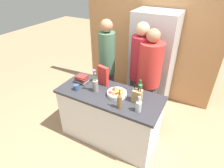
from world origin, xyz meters
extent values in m
plane|color=#A37F5B|center=(0.00, 0.00, 0.00)|extent=(14.00, 14.00, 0.00)
cube|color=silver|center=(0.00, 0.00, 0.43)|extent=(1.53, 0.66, 0.86)
cube|color=#2D2D33|center=(0.00, 0.00, 0.88)|extent=(1.60, 0.68, 0.04)
cube|color=#AD7A4C|center=(0.00, 1.64, 1.30)|extent=(2.80, 0.12, 2.60)
cube|color=#B7B7BC|center=(0.23, 1.28, 0.94)|extent=(0.77, 0.60, 1.89)
cylinder|color=#B7B7BC|center=(0.18, 0.96, 1.04)|extent=(0.02, 0.02, 1.04)
cylinder|color=silver|center=(0.12, 0.02, 0.92)|extent=(0.29, 0.29, 0.05)
torus|color=silver|center=(0.12, 0.02, 0.95)|extent=(0.29, 0.29, 0.02)
sphere|color=#99B233|center=(0.12, 0.02, 0.97)|extent=(0.08, 0.08, 0.08)
sphere|color=red|center=(0.06, 0.06, 0.96)|extent=(0.07, 0.07, 0.07)
sphere|color=red|center=(0.13, -0.01, 0.96)|extent=(0.07, 0.07, 0.07)
sphere|color=#99B233|center=(0.11, 0.02, 0.96)|extent=(0.07, 0.07, 0.07)
sphere|color=red|center=(0.04, -0.04, 0.95)|extent=(0.07, 0.07, 0.07)
cylinder|color=yellow|center=(0.14, 0.00, 0.97)|extent=(0.15, 0.10, 0.03)
cylinder|color=yellow|center=(0.15, 0.02, 0.98)|extent=(0.16, 0.13, 0.03)
cylinder|color=yellow|center=(0.15, 0.00, 0.99)|extent=(0.11, 0.16, 0.03)
cube|color=tan|center=(0.43, 0.03, 0.99)|extent=(0.13, 0.11, 0.18)
cylinder|color=black|center=(0.38, 0.02, 1.12)|extent=(0.01, 0.01, 0.09)
cylinder|color=black|center=(0.41, 0.02, 1.11)|extent=(0.01, 0.01, 0.08)
cylinder|color=black|center=(0.43, 0.03, 1.12)|extent=(0.01, 0.01, 0.09)
cylinder|color=black|center=(0.45, 0.01, 1.10)|extent=(0.01, 0.01, 0.07)
cylinder|color=black|center=(0.47, 0.01, 1.10)|extent=(0.01, 0.01, 0.07)
cylinder|color=gray|center=(-0.21, -0.04, 0.99)|extent=(0.09, 0.09, 0.18)
cylinder|color=#477538|center=(-0.21, -0.04, 1.16)|extent=(0.01, 0.01, 0.17)
sphere|color=#9966B2|center=(-0.21, -0.04, 1.25)|extent=(0.03, 0.03, 0.03)
cylinder|color=#477538|center=(-0.21, -0.04, 1.16)|extent=(0.01, 0.01, 0.16)
sphere|color=#9966B2|center=(-0.21, -0.04, 1.24)|extent=(0.03, 0.03, 0.03)
cylinder|color=#477538|center=(-0.22, -0.04, 1.14)|extent=(0.01, 0.01, 0.12)
sphere|color=#9966B2|center=(-0.22, -0.04, 1.20)|extent=(0.04, 0.04, 0.04)
cylinder|color=#477538|center=(-0.22, -0.04, 1.16)|extent=(0.01, 0.03, 0.16)
sphere|color=#9966B2|center=(-0.23, -0.03, 1.24)|extent=(0.04, 0.04, 0.04)
cylinder|color=#477538|center=(-0.22, -0.05, 1.17)|extent=(0.03, 0.01, 0.17)
sphere|color=#9966B2|center=(-0.22, -0.05, 1.25)|extent=(0.04, 0.04, 0.04)
cylinder|color=#477538|center=(-0.21, -0.05, 1.17)|extent=(0.02, 0.01, 0.18)
sphere|color=#9966B2|center=(-0.21, -0.05, 1.26)|extent=(0.03, 0.03, 0.03)
cube|color=red|center=(-0.22, 0.19, 1.05)|extent=(0.20, 0.10, 0.31)
cylinder|color=#334770|center=(-0.49, -0.15, 0.94)|extent=(0.08, 0.08, 0.09)
torus|color=#334770|center=(-0.48, -0.11, 0.94)|extent=(0.02, 0.06, 0.06)
cube|color=#99844C|center=(-0.55, 0.07, 0.91)|extent=(0.17, 0.13, 0.02)
cube|color=#B7A88E|center=(-0.55, 0.07, 0.93)|extent=(0.20, 0.15, 0.03)
cube|color=#2D334C|center=(-0.55, 0.06, 0.95)|extent=(0.19, 0.14, 0.02)
cube|color=maroon|center=(-0.54, 0.06, 0.97)|extent=(0.19, 0.16, 0.02)
cube|color=maroon|center=(-0.55, 0.06, 0.99)|extent=(0.19, 0.16, 0.02)
cube|color=maroon|center=(-0.54, 0.07, 1.01)|extent=(0.17, 0.15, 0.02)
cylinder|color=#B2BCC1|center=(0.53, -0.17, 0.97)|extent=(0.08, 0.08, 0.14)
cone|color=#B2BCC1|center=(0.53, -0.17, 1.06)|extent=(0.08, 0.08, 0.03)
cylinder|color=#B2BCC1|center=(0.53, -0.17, 1.10)|extent=(0.03, 0.03, 0.06)
cylinder|color=brown|center=(0.28, -0.22, 0.99)|extent=(0.06, 0.06, 0.18)
cone|color=brown|center=(0.28, -0.22, 1.10)|extent=(0.06, 0.06, 0.04)
cylinder|color=brown|center=(0.28, -0.22, 1.16)|extent=(0.02, 0.02, 0.08)
cylinder|color=#286633|center=(0.38, 0.26, 0.96)|extent=(0.07, 0.07, 0.13)
cone|color=#286633|center=(0.38, 0.26, 1.04)|extent=(0.07, 0.07, 0.02)
cylinder|color=#286633|center=(0.38, 0.26, 1.08)|extent=(0.03, 0.03, 0.05)
cube|color=#383842|center=(-0.39, 0.61, 0.44)|extent=(0.26, 0.23, 0.87)
cylinder|color=#42664C|center=(-0.39, 0.61, 1.24)|extent=(0.28, 0.28, 0.73)
sphere|color=#996B4C|center=(-0.39, 0.61, 1.71)|extent=(0.21, 0.21, 0.21)
cube|color=#383842|center=(0.20, 0.67, 0.44)|extent=(0.29, 0.26, 0.88)
cylinder|color=maroon|center=(0.20, 0.67, 1.25)|extent=(0.32, 0.32, 0.73)
sphere|color=tan|center=(0.20, 0.67, 1.72)|extent=(0.21, 0.21, 0.21)
cube|color=#383842|center=(0.39, 0.62, 0.43)|extent=(0.32, 0.23, 0.85)
cylinder|color=red|center=(0.39, 0.62, 1.21)|extent=(0.38, 0.38, 0.71)
sphere|color=#996B4C|center=(0.39, 0.62, 1.66)|extent=(0.21, 0.21, 0.21)
camera|label=1|loc=(1.14, -1.99, 2.49)|focal=30.00mm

